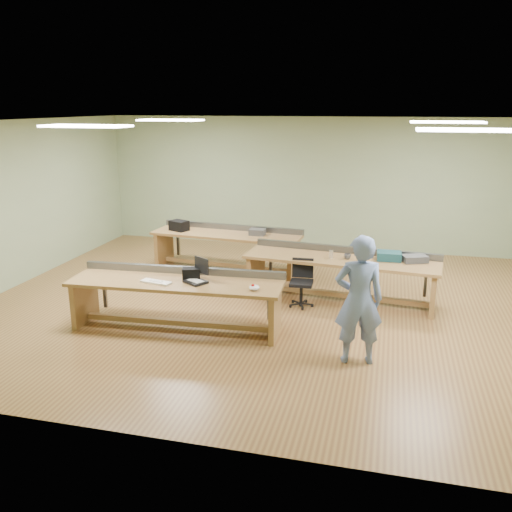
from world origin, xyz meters
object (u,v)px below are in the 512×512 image
(workbench_back, at_px, (227,242))
(task_chair, at_px, (301,289))
(workbench_front, at_px, (177,292))
(laptop_base, at_px, (196,282))
(parts_bin_grey, at_px, (415,259))
(mug, at_px, (347,256))
(workbench_mid, at_px, (341,268))
(parts_bin_teal, at_px, (389,256))
(drinks_can, at_px, (331,254))
(person, at_px, (359,300))
(camera_bag, at_px, (191,274))

(workbench_back, xyz_separation_m, task_chair, (1.82, -1.72, -0.27))
(workbench_back, bearing_deg, workbench_front, -82.33)
(task_chair, bearing_deg, workbench_back, 133.76)
(laptop_base, height_order, parts_bin_grey, parts_bin_grey)
(workbench_back, distance_m, mug, 2.86)
(workbench_mid, distance_m, task_chair, 0.80)
(workbench_back, xyz_separation_m, parts_bin_teal, (3.21, -1.21, 0.26))
(workbench_back, height_order, parts_bin_grey, workbench_back)
(laptop_base, xyz_separation_m, mug, (2.04, 1.82, 0.03))
(workbench_back, relative_size, drinks_can, 24.45)
(workbench_front, height_order, workbench_mid, same)
(workbench_mid, relative_size, drinks_can, 26.41)
(workbench_front, bearing_deg, parts_bin_grey, 25.06)
(workbench_back, bearing_deg, drinks_can, -25.88)
(workbench_back, bearing_deg, person, -46.90)
(parts_bin_teal, relative_size, drinks_can, 3.12)
(workbench_front, relative_size, person, 1.88)
(workbench_front, xyz_separation_m, workbench_back, (-0.17, 3.09, -0.00))
(mug, bearing_deg, parts_bin_grey, 5.24)
(mug, distance_m, drinks_can, 0.27)
(task_chair, distance_m, mug, 0.95)
(workbench_mid, distance_m, parts_bin_grey, 1.22)
(workbench_back, relative_size, laptop_base, 10.14)
(person, height_order, parts_bin_teal, person)
(workbench_front, distance_m, drinks_can, 2.75)
(drinks_can, bearing_deg, workbench_front, -139.62)
(parts_bin_grey, relative_size, drinks_can, 3.15)
(workbench_front, distance_m, task_chair, 2.17)
(parts_bin_teal, relative_size, mug, 3.38)
(workbench_front, relative_size, parts_bin_grey, 8.07)
(task_chair, relative_size, parts_bin_teal, 1.99)
(camera_bag, relative_size, mug, 2.19)
(workbench_front, xyz_separation_m, parts_bin_teal, (3.04, 1.88, 0.26))
(laptop_base, relative_size, drinks_can, 2.41)
(person, distance_m, camera_bag, 2.55)
(workbench_mid, bearing_deg, workbench_back, 158.32)
(workbench_front, distance_m, person, 2.75)
(workbench_back, relative_size, person, 1.80)
(workbench_mid, distance_m, camera_bag, 2.71)
(workbench_back, xyz_separation_m, person, (2.86, -3.58, 0.30))
(workbench_front, height_order, camera_bag, camera_bag)
(task_chair, distance_m, parts_bin_teal, 1.57)
(task_chair, bearing_deg, drinks_can, 39.41)
(workbench_mid, bearing_deg, drinks_can, -155.66)
(workbench_front, bearing_deg, camera_bag, 20.51)
(drinks_can, bearing_deg, person, -75.04)
(workbench_mid, distance_m, parts_bin_teal, 0.82)
(task_chair, bearing_deg, camera_bag, -141.32)
(camera_bag, bearing_deg, workbench_front, -174.21)
(workbench_mid, height_order, parts_bin_grey, workbench_mid)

